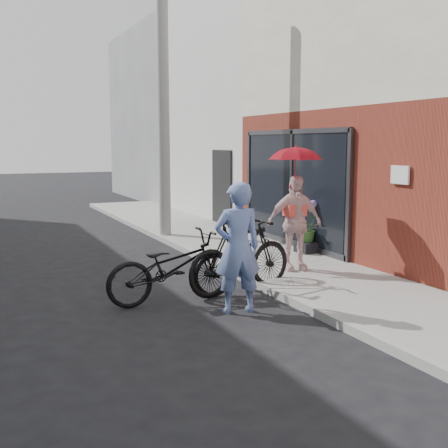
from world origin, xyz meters
TOP-DOWN VIEW (x-y plane):
  - ground at (0.00, 0.00)m, footprint 80.00×80.00m
  - sidewalk at (2.10, 2.00)m, footprint 2.20×24.00m
  - curb at (0.94, 2.00)m, footprint 0.12×24.00m
  - plaster_building at (7.20, 9.00)m, footprint 8.00×6.00m
  - east_building_far at (7.20, 16.00)m, footprint 8.00×8.00m
  - utility_pole at (1.10, 6.00)m, footprint 0.28×0.28m
  - officer at (0.05, -0.13)m, footprint 0.72×0.52m
  - bike_left at (-0.59, 0.73)m, footprint 2.03×0.78m
  - bike_right at (0.57, 0.80)m, footprint 2.03×0.94m
  - kimono_woman at (1.90, 1.38)m, footprint 1.04×0.59m
  - parasol at (1.90, 1.38)m, footprint 0.87×0.87m
  - planter at (3.00, 2.62)m, footprint 0.44×0.44m
  - potted_plant at (3.00, 2.62)m, footprint 0.50×0.44m

SIDE VIEW (x-z plane):
  - ground at x=0.00m, z-range 0.00..0.00m
  - sidewalk at x=2.10m, z-range 0.00..0.12m
  - curb at x=0.94m, z-range 0.00..0.12m
  - planter at x=3.00m, z-range 0.12..0.33m
  - bike_left at x=-0.59m, z-range 0.00..1.05m
  - bike_right at x=0.57m, z-range 0.00..1.18m
  - potted_plant at x=3.00m, z-range 0.33..0.89m
  - officer at x=0.05m, z-range 0.00..1.82m
  - kimono_woman at x=1.90m, z-range 0.12..1.79m
  - parasol at x=1.90m, z-range 1.79..2.55m
  - plaster_building at x=7.20m, z-range 0.00..7.00m
  - east_building_far at x=7.20m, z-range 0.00..7.00m
  - utility_pole at x=1.10m, z-range 0.00..7.00m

